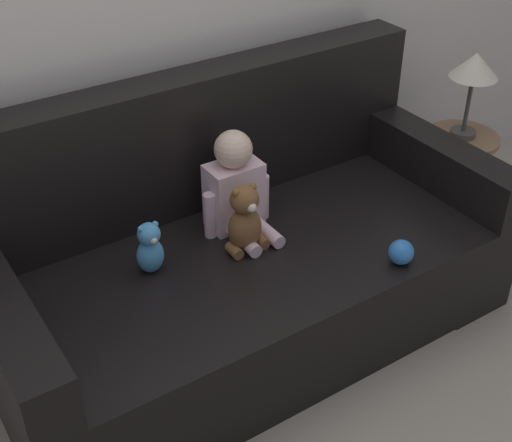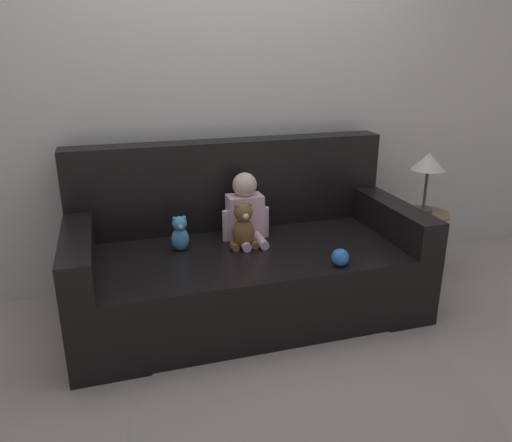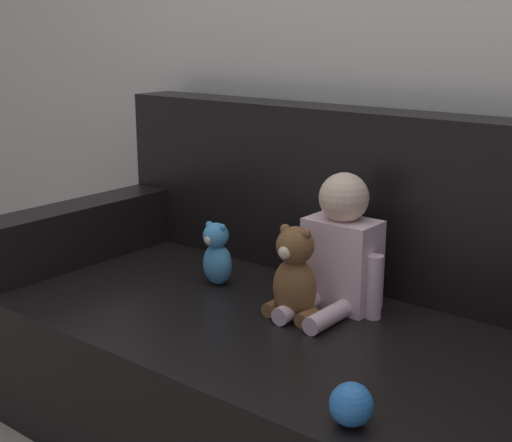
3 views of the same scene
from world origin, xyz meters
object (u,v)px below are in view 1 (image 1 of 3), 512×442
object	(u,v)px
couch	(239,257)
person_baby	(236,188)
teddy_bear_brown	(245,220)
side_table	(469,101)
toy_ball	(401,252)
plush_toy_side	(150,248)

from	to	relation	value
couch	person_baby	xyz separation A→B (m)	(0.04, 0.08, 0.28)
teddy_bear_brown	side_table	size ratio (longest dim) A/B	0.31
side_table	teddy_bear_brown	bearing A→B (deg)	-174.42
couch	teddy_bear_brown	distance (m)	0.24
teddy_bear_brown	toy_ball	size ratio (longest dim) A/B	2.91
teddy_bear_brown	person_baby	bearing A→B (deg)	69.71
teddy_bear_brown	side_table	world-z (taller)	side_table
couch	side_table	bearing A→B (deg)	2.37
person_baby	teddy_bear_brown	size ratio (longest dim) A/B	1.49
toy_ball	plush_toy_side	bearing A→B (deg)	149.86
teddy_bear_brown	toy_ball	distance (m)	0.59
couch	side_table	distance (m)	1.33
couch	teddy_bear_brown	size ratio (longest dim) A/B	7.35
plush_toy_side	person_baby	bearing A→B (deg)	11.23
plush_toy_side	couch	bearing A→B (deg)	1.11
teddy_bear_brown	plush_toy_side	world-z (taller)	teddy_bear_brown
teddy_bear_brown	plush_toy_side	size ratio (longest dim) A/B	1.31
person_baby	side_table	distance (m)	1.26
couch	person_baby	distance (m)	0.29
person_baby	plush_toy_side	size ratio (longest dim) A/B	1.95
couch	side_table	xyz separation A→B (m)	(1.29, 0.05, 0.33)
couch	toy_ball	world-z (taller)	couch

